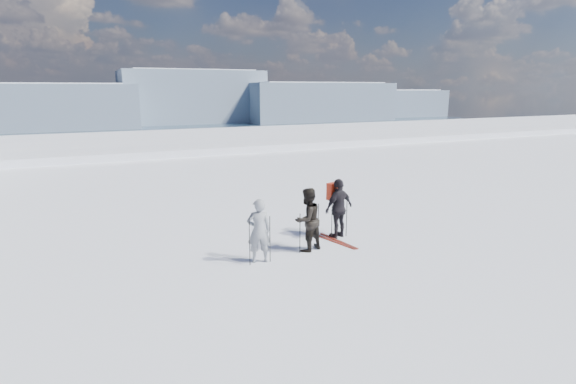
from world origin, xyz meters
name	(u,v)px	position (x,y,z in m)	size (l,w,h in m)	color
lake_basin	(181,219)	(0.00, 30.00, -6.50)	(820.00, 820.00, 71.62)	white
far_mountain_range	(121,101)	(29.60, 454.78, -7.19)	(770.00, 110.00, 53.00)	slate
skier_grey	(259,231)	(-3.09, 2.77, 0.86)	(0.63, 0.41, 1.72)	gray
skier_dark	(307,220)	(-1.54, 3.02, 0.90)	(0.88, 0.68, 1.81)	black
skier_pack	(339,208)	(-0.14, 3.65, 0.92)	(1.08, 0.45, 1.84)	black
backpack	(334,169)	(-0.21, 3.89, 2.10)	(0.39, 0.22, 0.52)	red
ski_poles	(306,228)	(-1.56, 3.08, 0.64)	(3.55, 1.00, 1.35)	black
skis_loose	(336,241)	(-0.41, 3.30, 0.01)	(0.58, 1.69, 0.03)	black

